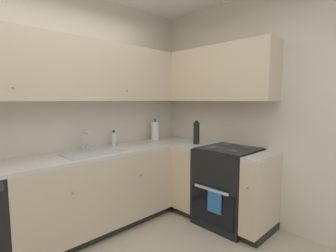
# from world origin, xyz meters

# --- Properties ---
(wall_back) EXTENTS (3.96, 0.05, 2.65)m
(wall_back) POSITION_xyz_m (0.00, 1.49, 1.33)
(wall_back) COLOR beige
(wall_back) RESTS_ON ground_plane
(wall_right) EXTENTS (0.05, 3.03, 2.65)m
(wall_right) POSITION_xyz_m (1.95, 0.00, 1.33)
(wall_right) COLOR beige
(wall_right) RESTS_ON ground_plane
(lower_cabinets_back) EXTENTS (1.76, 0.62, 0.85)m
(lower_cabinets_back) POSITION_xyz_m (0.45, 1.17, 0.43)
(lower_cabinets_back) COLOR beige
(lower_cabinets_back) RESTS_ON ground_plane
(countertop_back) EXTENTS (2.97, 0.60, 0.03)m
(countertop_back) POSITION_xyz_m (0.45, 1.16, 0.87)
(countertop_back) COLOR beige
(countertop_back) RESTS_ON lower_cabinets_back
(lower_cabinets_right) EXTENTS (0.62, 1.13, 0.85)m
(lower_cabinets_right) POSITION_xyz_m (1.63, 0.39, 0.43)
(lower_cabinets_right) COLOR beige
(lower_cabinets_right) RESTS_ON ground_plane
(countertop_right) EXTENTS (0.60, 1.13, 0.03)m
(countertop_right) POSITION_xyz_m (1.63, 0.39, 0.87)
(countertop_right) COLOR beige
(countertop_right) RESTS_ON lower_cabinets_right
(oven_range) EXTENTS (0.68, 0.62, 1.04)m
(oven_range) POSITION_xyz_m (1.65, 0.23, 0.45)
(oven_range) COLOR black
(oven_range) RESTS_ON ground_plane
(upper_cabinets_back) EXTENTS (2.65, 0.34, 0.65)m
(upper_cabinets_back) POSITION_xyz_m (0.29, 1.30, 1.77)
(upper_cabinets_back) COLOR beige
(upper_cabinets_right) EXTENTS (0.32, 1.68, 0.65)m
(upper_cabinets_right) POSITION_xyz_m (1.77, 0.62, 1.77)
(upper_cabinets_right) COLOR beige
(sink) EXTENTS (0.62, 0.40, 0.10)m
(sink) POSITION_xyz_m (0.41, 1.13, 0.85)
(sink) COLOR #B7B7BC
(sink) RESTS_ON countertop_back
(faucet) EXTENTS (0.07, 0.16, 0.21)m
(faucet) POSITION_xyz_m (0.42, 1.34, 1.01)
(faucet) COLOR silver
(faucet) RESTS_ON countertop_back
(soap_bottle) EXTENTS (0.06, 0.06, 0.19)m
(soap_bottle) POSITION_xyz_m (0.80, 1.34, 0.97)
(soap_bottle) COLOR silver
(soap_bottle) RESTS_ON countertop_back
(paper_towel_roll) EXTENTS (0.11, 0.11, 0.31)m
(paper_towel_roll) POSITION_xyz_m (1.46, 1.32, 1.02)
(paper_towel_roll) COLOR white
(paper_towel_roll) RESTS_ON countertop_back
(oil_bottle) EXTENTS (0.08, 0.08, 0.30)m
(oil_bottle) POSITION_xyz_m (1.63, 0.71, 1.03)
(oil_bottle) COLOR black
(oil_bottle) RESTS_ON countertop_right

